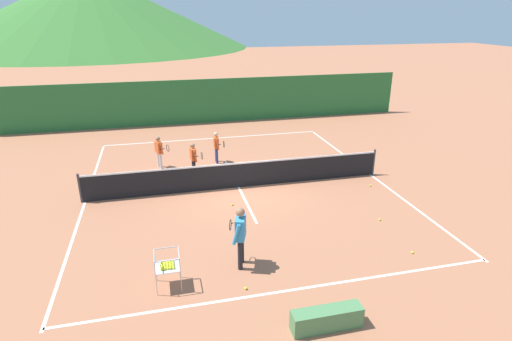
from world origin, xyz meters
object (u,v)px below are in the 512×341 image
tennis_net (238,175)px  ball_cart (167,266)px  student_2 (216,144)px  instructor (240,232)px  tennis_ball_1 (380,219)px  tennis_ball_2 (232,205)px  courtside_bench (327,319)px  student_0 (159,149)px  tennis_ball_5 (232,222)px  tennis_ball_4 (246,288)px  tennis_ball_3 (412,252)px  student_1 (194,156)px  tennis_ball_0 (370,185)px

tennis_net → ball_cart: (-2.78, -5.39, 0.08)m
student_2 → ball_cart: (-2.40, -8.25, -0.23)m
instructor → tennis_ball_1: (4.73, 1.36, -0.96)m
tennis_ball_2 → courtside_bench: 6.16m
student_0 → tennis_ball_5: size_ratio=19.89×
instructor → tennis_ball_1: size_ratio=24.25×
instructor → ball_cart: 1.94m
ball_cart → tennis_ball_1: bearing=15.3°
tennis_net → tennis_ball_4: 6.05m
tennis_ball_3 → tennis_ball_4: same height
tennis_net → tennis_ball_1: size_ratio=162.38×
tennis_ball_1 → tennis_ball_2: (-4.31, 2.12, 0.00)m
tennis_ball_2 → tennis_ball_5: 1.24m
tennis_ball_5 → instructor: bearing=-94.4°
student_0 → tennis_ball_3: student_0 is taller
student_1 → tennis_ball_0: 6.87m
instructor → tennis_ball_5: instructor is taller
courtside_bench → student_2: bearing=93.9°
tennis_ball_4 → courtside_bench: courtside_bench is taller
tennis_ball_1 → tennis_ball_2: same height
student_2 → tennis_ball_1: (4.18, -6.45, -0.78)m
tennis_net → student_0: size_ratio=8.17×
ball_cart → tennis_ball_5: ball_cart is taller
tennis_ball_0 → tennis_ball_1: same height
student_2 → tennis_ball_4: 8.86m
tennis_net → student_2: size_ratio=8.17×
tennis_net → courtside_bench: 7.58m
student_1 → student_0: bearing=137.4°
tennis_ball_5 → tennis_ball_4: bearing=-94.6°
courtside_bench → tennis_net: bearing=92.6°
tennis_ball_0 → tennis_ball_3: (-1.11, -4.44, 0.00)m
tennis_ball_0 → tennis_ball_1: (-1.01, -2.52, 0.00)m
student_1 → tennis_ball_0: (6.29, -2.65, -0.77)m
student_2 → ball_cart: 8.60m
student_0 → courtside_bench: bearing=-73.3°
student_0 → ball_cart: student_0 is taller
tennis_ball_1 → tennis_ball_3: (-0.10, -1.91, 0.00)m
tennis_ball_0 → student_2: bearing=142.9°
courtside_bench → tennis_ball_2: bearing=97.9°
ball_cart → tennis_ball_3: size_ratio=13.22×
student_0 → tennis_ball_5: (2.01, -5.46, -0.78)m
instructor → tennis_ball_0: bearing=34.0°
tennis_ball_5 → courtside_bench: 5.01m
tennis_ball_2 → tennis_ball_4: size_ratio=1.00×
tennis_ball_2 → student_0: bearing=118.0°
tennis_net → student_0: bearing=134.9°
tennis_net → tennis_ball_2: tennis_net is taller
tennis_ball_5 → tennis_ball_3: bearing=-32.4°
tennis_ball_2 → tennis_ball_1: bearing=-26.2°
tennis_ball_2 → courtside_bench: (0.85, -6.10, 0.20)m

